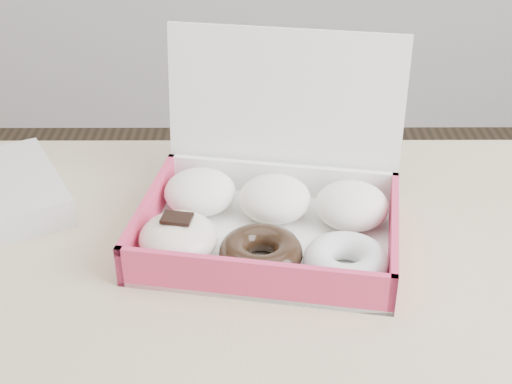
{
  "coord_description": "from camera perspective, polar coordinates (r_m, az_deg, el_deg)",
  "views": [
    {
      "loc": [
        -0.02,
        -0.66,
        1.28
      ],
      "look_at": [
        -0.02,
        0.1,
        0.83
      ],
      "focal_mm": 50.0,
      "sensor_mm": 36.0,
      "label": 1
    }
  ],
  "objects": [
    {
      "name": "donut_box",
      "position": [
        0.92,
        0.95,
        -1.48
      ],
      "size": [
        0.37,
        0.33,
        0.24
      ],
      "rotation": [
        0.0,
        0.0,
        -0.17
      ],
      "color": "white",
      "rests_on": "table"
    },
    {
      "name": "table",
      "position": [
        0.9,
        1.05,
        -12.06
      ],
      "size": [
        1.2,
        0.8,
        0.75
      ],
      "color": "tan",
      "rests_on": "ground"
    }
  ]
}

